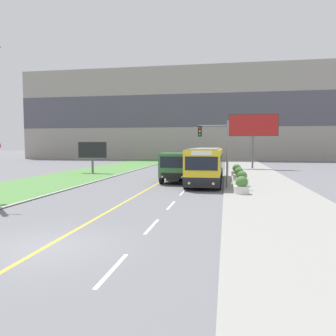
% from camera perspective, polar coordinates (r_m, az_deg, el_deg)
% --- Properties ---
extents(ground_plane, '(300.00, 300.00, 0.00)m').
position_cam_1_polar(ground_plane, '(11.39, -20.61, -12.80)').
color(ground_plane, slate).
extents(sidewalk_right, '(6.00, 140.00, 0.08)m').
position_cam_1_polar(sidewalk_right, '(10.30, 26.57, -14.58)').
color(sidewalk_right, gray).
rests_on(sidewalk_right, ground_plane).
extents(lane_marking_centre, '(2.88, 140.00, 0.01)m').
position_cam_1_polar(lane_marking_centre, '(12.47, -15.86, -11.21)').
color(lane_marking_centre, gold).
rests_on(lane_marking_centre, ground_plane).
extents(apartment_block_background, '(80.00, 8.04, 19.69)m').
position_cam_1_polar(apartment_block_background, '(72.86, 5.68, 9.28)').
color(apartment_block_background, gray).
rests_on(apartment_block_background, ground_plane).
extents(city_bus, '(2.71, 11.95, 2.94)m').
position_cam_1_polar(city_bus, '(28.48, 6.69, 0.53)').
color(city_bus, yellow).
rests_on(city_bus, ground_plane).
extents(dump_truck, '(2.43, 6.52, 2.56)m').
position_cam_1_polar(dump_truck, '(28.05, 1.44, 0.10)').
color(dump_truck, black).
rests_on(dump_truck, ground_plane).
extents(car_distant, '(1.80, 4.30, 1.45)m').
position_cam_1_polar(car_distant, '(46.27, 7.74, 0.89)').
color(car_distant, black).
rests_on(car_distant, ground_plane).
extents(traffic_light_mast, '(2.28, 0.32, 5.06)m').
position_cam_1_polar(traffic_light_mast, '(24.72, 8.69, 4.04)').
color(traffic_light_mast, slate).
rests_on(traffic_light_mast, ground_plane).
extents(billboard_large, '(6.49, 0.24, 7.30)m').
position_cam_1_polar(billboard_large, '(45.19, 14.61, 6.98)').
color(billboard_large, '#59595B').
rests_on(billboard_large, ground_plane).
extents(billboard_small, '(3.35, 0.24, 3.55)m').
position_cam_1_polar(billboard_small, '(38.07, -13.04, 2.89)').
color(billboard_small, '#59595B').
rests_on(billboard_small, ground_plane).
extents(planter_round_near, '(0.96, 0.96, 1.15)m').
position_cam_1_polar(planter_round_near, '(21.71, 12.70, -3.07)').
color(planter_round_near, silver).
rests_on(planter_round_near, sidewalk_right).
extents(planter_round_second, '(0.97, 0.97, 1.17)m').
position_cam_1_polar(planter_round_second, '(25.75, 12.77, -1.94)').
color(planter_round_second, silver).
rests_on(planter_round_second, sidewalk_right).
extents(planter_round_third, '(1.00, 1.00, 1.16)m').
position_cam_1_polar(planter_round_third, '(29.79, 12.25, -1.13)').
color(planter_round_third, silver).
rests_on(planter_round_third, sidewalk_right).
extents(planter_round_far, '(1.06, 1.06, 1.21)m').
position_cam_1_polar(planter_round_far, '(33.83, 11.87, -0.47)').
color(planter_round_far, silver).
rests_on(planter_round_far, sidewalk_right).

